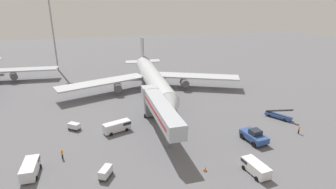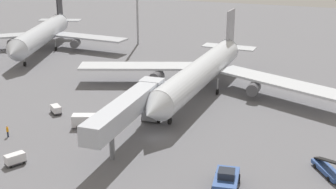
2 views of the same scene
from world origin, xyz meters
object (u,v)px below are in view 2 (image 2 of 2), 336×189
object	(u,v)px
airplane_at_gate	(203,71)
belt_loader_truck	(328,169)
baggage_cart_mid_right	(56,109)
baggage_cart_far_right	(15,159)
pushback_tug	(226,180)
jet_bridge	(130,107)
ground_crew_worker_foreground	(8,131)
airplane_background	(43,34)
service_van_far_center	(91,120)

from	to	relation	value
airplane_at_gate	belt_loader_truck	distance (m)	34.62
baggage_cart_mid_right	baggage_cart_far_right	distance (m)	18.63
airplane_at_gate	pushback_tug	size ratio (longest dim) A/B	9.29
jet_bridge	baggage_cart_far_right	world-z (taller)	jet_bridge
ground_crew_worker_foreground	baggage_cart_far_right	bearing A→B (deg)	-45.21
airplane_background	baggage_cart_far_right	bearing A→B (deg)	-58.00
baggage_cart_far_right	airplane_background	size ratio (longest dim) A/B	0.06
service_van_far_center	airplane_background	size ratio (longest dim) A/B	0.13
jet_bridge	service_van_far_center	world-z (taller)	jet_bridge
service_van_far_center	airplane_background	bearing A→B (deg)	132.77
service_van_far_center	baggage_cart_far_right	xyz separation A→B (m)	(-3.00, -14.62, -0.36)
jet_bridge	belt_loader_truck	distance (m)	27.94
belt_loader_truck	airplane_at_gate	bearing A→B (deg)	134.28
service_van_far_center	baggage_cart_mid_right	size ratio (longest dim) A/B	2.16
service_van_far_center	belt_loader_truck	bearing A→B (deg)	-4.16
pushback_tug	ground_crew_worker_foreground	size ratio (longest dim) A/B	3.18
service_van_far_center	baggage_cart_mid_right	distance (m)	9.19
belt_loader_truck	ground_crew_worker_foreground	world-z (taller)	belt_loader_truck
airplane_at_gate	baggage_cart_far_right	bearing A→B (deg)	-111.76
jet_bridge	service_van_far_center	xyz separation A→B (m)	(-8.10, 2.36, -4.12)
jet_bridge	ground_crew_worker_foreground	size ratio (longest dim) A/B	12.35
baggage_cart_mid_right	ground_crew_worker_foreground	world-z (taller)	ground_crew_worker_foreground
baggage_cart_mid_right	airplane_background	world-z (taller)	airplane_background
belt_loader_truck	baggage_cart_mid_right	size ratio (longest dim) A/B	2.12
airplane_at_gate	ground_crew_worker_foreground	world-z (taller)	airplane_at_gate
airplane_at_gate	jet_bridge	distance (m)	24.66
airplane_at_gate	service_van_far_center	bearing A→B (deg)	-117.83
pushback_tug	belt_loader_truck	size ratio (longest dim) A/B	1.00
pushback_tug	baggage_cart_far_right	bearing A→B (deg)	-171.75
airplane_at_gate	pushback_tug	world-z (taller)	airplane_at_gate
jet_bridge	pushback_tug	world-z (taller)	jet_bridge
belt_loader_truck	baggage_cart_mid_right	world-z (taller)	belt_loader_truck
pushback_tug	service_van_far_center	bearing A→B (deg)	156.54
airplane_background	service_van_far_center	bearing A→B (deg)	-47.23
jet_bridge	airplane_background	bearing A→B (deg)	136.76
ground_crew_worker_foreground	service_van_far_center	bearing A→B (deg)	38.03
belt_loader_truck	baggage_cart_mid_right	bearing A→B (deg)	172.62
baggage_cart_far_right	ground_crew_worker_foreground	size ratio (longest dim) A/B	1.58
pushback_tug	ground_crew_worker_foreground	xyz separation A→B (m)	(-34.36, 2.92, -0.24)
belt_loader_truck	service_van_far_center	world-z (taller)	belt_loader_truck
jet_bridge	baggage_cart_mid_right	world-z (taller)	jet_bridge
ground_crew_worker_foreground	airplane_background	distance (m)	55.58
airplane_at_gate	jet_bridge	world-z (taller)	airplane_at_gate
service_van_far_center	ground_crew_worker_foreground	size ratio (longest dim) A/B	3.22
airplane_at_gate	belt_loader_truck	bearing A→B (deg)	-45.72
jet_bridge	belt_loader_truck	size ratio (longest dim) A/B	3.89
jet_bridge	ground_crew_worker_foreground	world-z (taller)	jet_bridge
pushback_tug	jet_bridge	bearing A→B (deg)	153.22
baggage_cart_mid_right	airplane_background	xyz separation A→B (m)	(-28.77, 37.28, 3.88)
ground_crew_worker_foreground	pushback_tug	bearing A→B (deg)	-4.86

